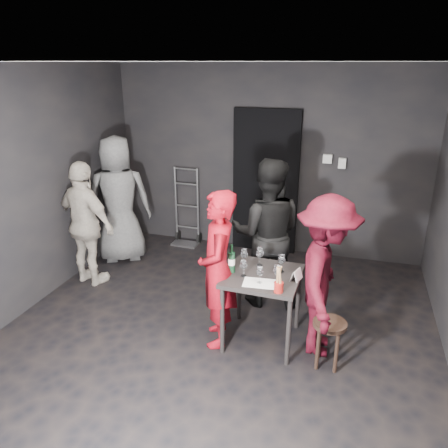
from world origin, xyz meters
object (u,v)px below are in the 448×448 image
(stool, at_px, (329,332))
(woman_black, at_px, (267,222))
(hand_truck, at_px, (187,230))
(server_red, at_px, (218,265))
(man_maroon, at_px, (326,272))
(bystander_grey, at_px, (118,188))
(breadstick_cup, at_px, (279,280))
(bystander_cream, at_px, (86,221))
(wine_bottle, at_px, (232,262))
(tasting_table, at_px, (263,283))

(stool, xyz_separation_m, woman_black, (-0.81, 1.01, 0.63))
(hand_truck, distance_m, server_red, 2.69)
(man_maroon, height_order, bystander_grey, bystander_grey)
(stool, xyz_separation_m, man_maroon, (-0.09, 0.25, 0.48))
(hand_truck, relative_size, breadstick_cup, 4.54)
(man_maroon, bearing_deg, bystander_cream, 76.94)
(man_maroon, bearing_deg, server_red, 96.35)
(server_red, distance_m, breadstick_cup, 0.66)
(bystander_cream, bearing_deg, bystander_grey, -75.91)
(hand_truck, xyz_separation_m, wine_bottle, (1.36, -2.21, 0.64))
(stool, bearing_deg, server_red, 175.02)
(hand_truck, distance_m, wine_bottle, 2.68)
(hand_truck, xyz_separation_m, bystander_grey, (-0.67, -0.81, 0.85))
(tasting_table, distance_m, woman_black, 0.87)
(server_red, relative_size, breadstick_cup, 6.39)
(man_maroon, distance_m, wine_bottle, 0.90)
(bystander_grey, distance_m, wine_bottle, 2.48)
(breadstick_cup, bearing_deg, hand_truck, 127.17)
(stool, bearing_deg, man_maroon, 109.76)
(man_maroon, xyz_separation_m, bystander_cream, (-2.97, 0.57, 0.00))
(breadstick_cup, bearing_deg, tasting_table, 124.41)
(bystander_cream, height_order, wine_bottle, bystander_cream)
(breadstick_cup, bearing_deg, server_red, 164.38)
(hand_truck, bearing_deg, bystander_cream, -112.27)
(stool, xyz_separation_m, bystander_grey, (-3.02, 1.58, 0.70))
(stool, height_order, bystander_cream, bystander_cream)
(tasting_table, bearing_deg, stool, -17.98)
(bystander_cream, bearing_deg, man_maroon, -174.11)
(stool, height_order, woman_black, woman_black)
(hand_truck, height_order, breadstick_cup, hand_truck)
(tasting_table, xyz_separation_m, bystander_cream, (-2.38, 0.60, 0.19))
(stool, height_order, breadstick_cup, breadstick_cup)
(stool, bearing_deg, wine_bottle, 169.61)
(server_red, height_order, wine_bottle, server_red)
(hand_truck, height_order, bystander_grey, bystander_grey)
(tasting_table, distance_m, server_red, 0.48)
(tasting_table, height_order, man_maroon, man_maroon)
(man_maroon, relative_size, wine_bottle, 5.81)
(hand_truck, xyz_separation_m, tasting_table, (1.67, -2.17, 0.43))
(hand_truck, bearing_deg, server_red, -59.65)
(bystander_grey, bearing_deg, tasting_table, 121.58)
(server_red, xyz_separation_m, man_maroon, (1.02, 0.15, -0.00))
(hand_truck, xyz_separation_m, bystander_cream, (-0.71, -1.57, 0.63))
(man_maroon, xyz_separation_m, bystander_grey, (-2.93, 1.34, 0.22))
(woman_black, relative_size, bystander_cream, 1.18)
(bystander_cream, relative_size, bystander_grey, 0.79)
(man_maroon, relative_size, bystander_grey, 0.79)
(hand_truck, xyz_separation_m, woman_black, (1.54, -1.38, 0.78))
(server_red, bearing_deg, woman_black, 143.83)
(wine_bottle, bearing_deg, server_red, -143.66)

